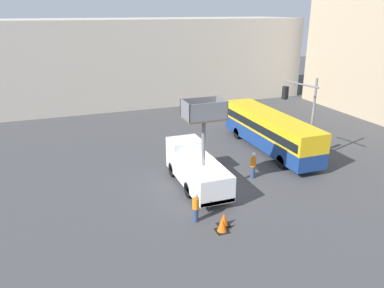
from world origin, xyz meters
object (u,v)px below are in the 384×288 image
(road_worker_near_truck, at_px, (196,207))
(traffic_cone_near_truck, at_px, (222,225))
(city_bus, at_px, (270,129))
(traffic_cone_mid_road, at_px, (224,220))
(traffic_light_pole, at_px, (304,109))
(road_worker_directing, at_px, (253,165))
(utility_truck, at_px, (196,166))

(road_worker_near_truck, relative_size, traffic_cone_near_truck, 2.23)
(city_bus, relative_size, traffic_cone_mid_road, 15.79)
(traffic_light_pole, bearing_deg, traffic_cone_mid_road, -146.89)
(road_worker_directing, relative_size, traffic_cone_mid_road, 2.58)
(traffic_light_pole, bearing_deg, city_bus, 99.78)
(traffic_cone_near_truck, relative_size, traffic_cone_mid_road, 1.07)
(utility_truck, height_order, city_bus, utility_truck)
(road_worker_near_truck, height_order, traffic_cone_near_truck, road_worker_near_truck)
(city_bus, xyz_separation_m, road_worker_directing, (-4.00, -4.44, -0.86))
(traffic_light_pole, height_order, traffic_cone_mid_road, traffic_light_pole)
(utility_truck, bearing_deg, city_bus, 27.77)
(city_bus, bearing_deg, traffic_light_pole, 171.06)
(utility_truck, bearing_deg, traffic_cone_mid_road, -93.44)
(road_worker_directing, bearing_deg, utility_truck, -90.28)
(road_worker_directing, height_order, traffic_cone_mid_road, road_worker_directing)
(city_bus, bearing_deg, traffic_cone_mid_road, 118.85)
(traffic_cone_mid_road, bearing_deg, road_worker_near_truck, 144.00)
(traffic_cone_near_truck, bearing_deg, city_bus, 47.98)
(utility_truck, bearing_deg, road_worker_near_truck, -111.50)
(traffic_cone_near_truck, bearing_deg, road_worker_directing, 48.02)
(city_bus, distance_m, traffic_cone_near_truck, 13.36)
(road_worker_near_truck, relative_size, road_worker_directing, 0.92)
(traffic_light_pole, distance_m, traffic_cone_mid_road, 11.65)
(city_bus, bearing_deg, utility_truck, 99.05)
(utility_truck, height_order, traffic_cone_near_truck, utility_truck)
(utility_truck, xyz_separation_m, road_worker_directing, (4.26, -0.08, -0.53))
(traffic_light_pole, height_order, traffic_cone_near_truck, traffic_light_pole)
(utility_truck, xyz_separation_m, city_bus, (8.27, 4.35, 0.34))
(traffic_light_pole, bearing_deg, utility_truck, -173.88)
(utility_truck, relative_size, city_bus, 0.58)
(traffic_light_pole, bearing_deg, road_worker_near_truck, -154.34)
(traffic_cone_near_truck, xyz_separation_m, traffic_cone_mid_road, (0.32, 0.49, -0.03))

